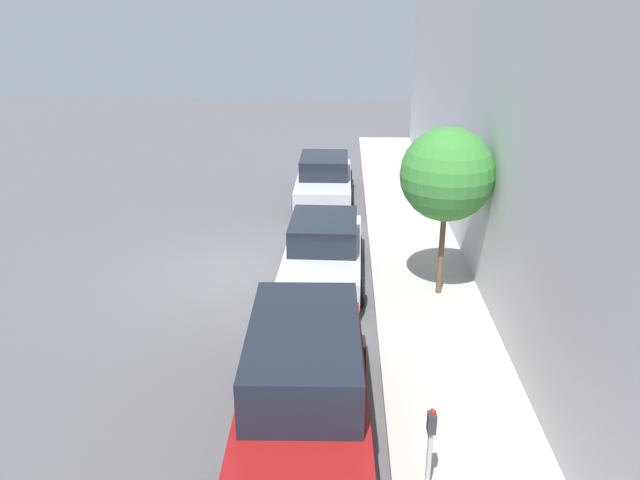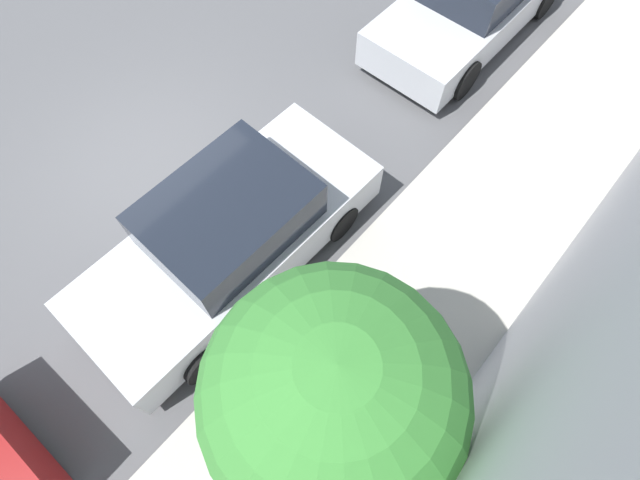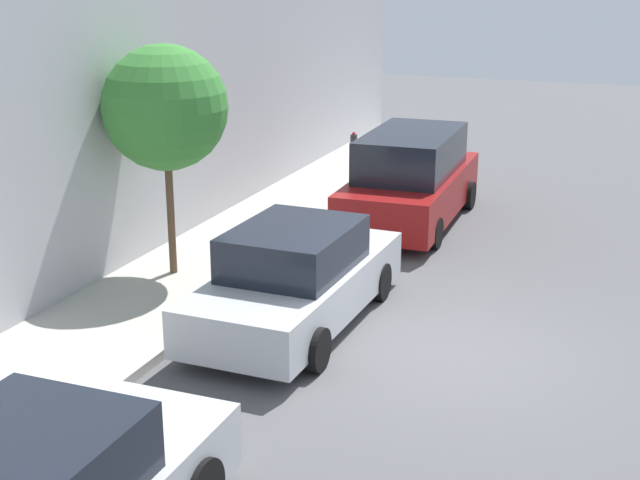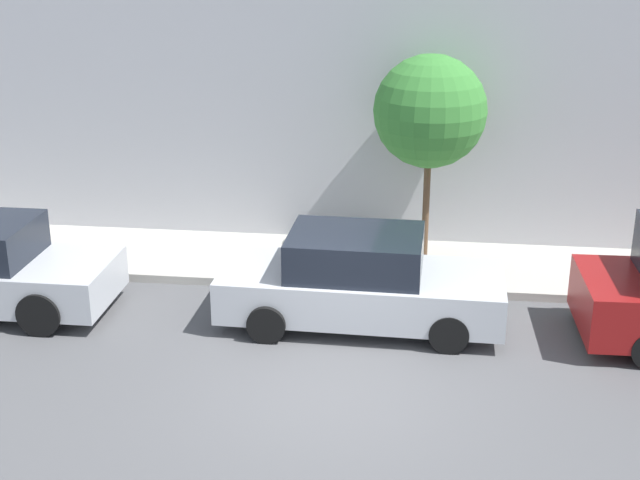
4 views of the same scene
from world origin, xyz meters
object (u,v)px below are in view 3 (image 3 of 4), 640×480
Objects in this scene: parking_meter_near at (353,155)px; street_tree at (165,108)px; parked_sedan_second at (296,278)px; parked_minivan_nearest at (411,179)px.

street_tree is (1.03, 6.31, 1.95)m from parking_meter_near.
street_tree is at bearing -20.55° from parked_sedan_second.
parked_sedan_second is (0.10, 5.86, -0.20)m from parked_minivan_nearest.
street_tree is at bearing 60.19° from parked_minivan_nearest.
parked_minivan_nearest is 1.09× the size of parked_sedan_second.
parked_minivan_nearest is 5.95m from street_tree.
parking_meter_near is at bearing -39.78° from parked_minivan_nearest.
parked_sedan_second is 3.62m from street_tree.
parked_sedan_second is at bearing 102.70° from parking_meter_near.
parked_sedan_second is 3.31× the size of parking_meter_near.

